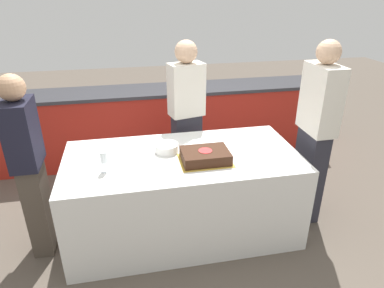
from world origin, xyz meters
The scene contains 10 objects.
ground_plane centered at (0.00, 0.00, 0.00)m, with size 14.00×14.00×0.00m, color brown.
back_counter centered at (0.00, 1.56, 0.46)m, with size 4.40×0.58×0.92m.
dining_table centered at (0.00, 0.00, 0.39)m, with size 1.99×0.97×0.78m.
cake centered at (0.17, -0.13, 0.82)m, with size 0.42×0.32×0.10m.
plate_stack centered at (-0.12, 0.10, 0.81)m, with size 0.20×0.20×0.07m.
wine_glass centered at (-0.63, -0.14, 0.89)m, with size 0.07×0.07×0.17m.
side_plate_near_cake centered at (0.14, 0.18, 0.78)m, with size 0.19×0.19×0.00m.
person_cutting_cake centered at (0.17, 0.71, 0.86)m, with size 0.38×0.27×1.62m.
person_seated_left centered at (-1.22, 0.00, 0.80)m, with size 0.20×0.33×1.53m.
person_seated_right centered at (1.22, 0.00, 0.88)m, with size 0.20×0.39×1.70m.
Camera 1 is at (-0.43, -2.55, 2.10)m, focal length 32.00 mm.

